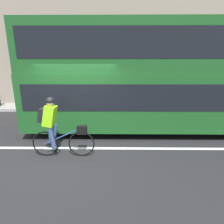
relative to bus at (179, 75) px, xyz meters
name	(u,v)px	position (x,y,z in m)	size (l,w,h in m)	color
ground_plane	(74,149)	(-3.60, -1.80, -2.11)	(80.00, 80.00, 0.00)	#232326
road_center_line	(75,148)	(-3.60, -1.77, -2.11)	(50.00, 0.14, 0.01)	silver
sidewalk_curb	(94,107)	(-3.60, 3.48, -2.04)	(60.00, 1.70, 0.15)	gray
building_facade	(94,50)	(-3.60, 4.49, 1.28)	(60.00, 0.30, 6.78)	gray
bus	(179,75)	(0.00, 0.00, 0.00)	(11.06, 2.57, 3.83)	black
cyclist_on_bike	(56,125)	(-3.97, -2.22, -1.22)	(1.71, 0.32, 1.67)	black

